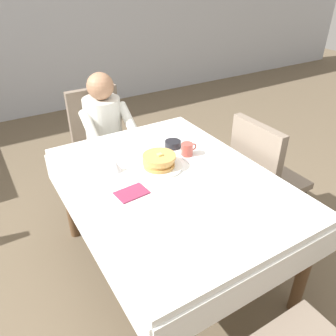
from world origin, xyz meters
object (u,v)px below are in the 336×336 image
(bowl_butter, at_px, (173,144))
(chair_right_side, at_px, (262,172))
(cup_coffee, at_px, (187,149))
(chair_diner, at_px, (100,136))
(dining_table_main, at_px, (172,191))
(syrup_pitcher, at_px, (115,166))
(spoon_near_edge, at_px, (186,196))
(knife_right_of_plate, at_px, (187,161))
(plate_breakfast, at_px, (159,167))
(diner_person, at_px, (105,128))
(fork_left_of_plate, at_px, (133,178))
(breakfast_stack, at_px, (159,160))

(bowl_butter, bearing_deg, chair_right_side, -30.91)
(cup_coffee, bearing_deg, chair_diner, 104.11)
(dining_table_main, bearing_deg, syrup_pitcher, 135.23)
(chair_diner, relative_size, spoon_near_edge, 6.20)
(dining_table_main, distance_m, knife_right_of_plate, 0.24)
(plate_breakfast, relative_size, cup_coffee, 2.48)
(syrup_pitcher, xyz_separation_m, knife_right_of_plate, (0.44, -0.12, -0.04))
(cup_coffee, relative_size, knife_right_of_plate, 0.57)
(dining_table_main, relative_size, plate_breakfast, 5.44)
(dining_table_main, distance_m, bowl_butter, 0.41)
(diner_person, bearing_deg, dining_table_main, 90.61)
(bowl_butter, bearing_deg, cup_coffee, -81.46)
(plate_breakfast, xyz_separation_m, cup_coffee, (0.24, 0.05, 0.03))
(syrup_pitcher, distance_m, spoon_near_edge, 0.49)
(fork_left_of_plate, bearing_deg, chair_diner, -14.08)
(breakfast_stack, bearing_deg, bowl_butter, 40.89)
(chair_right_side, distance_m, fork_left_of_plate, 0.99)
(breakfast_stack, bearing_deg, chair_right_side, -10.49)
(syrup_pitcher, height_order, knife_right_of_plate, syrup_pitcher)
(chair_right_side, bearing_deg, cup_coffee, -109.46)
(diner_person, height_order, fork_left_of_plate, diner_person)
(chair_right_side, xyz_separation_m, syrup_pitcher, (-1.02, 0.25, 0.25))
(cup_coffee, distance_m, bowl_butter, 0.15)
(cup_coffee, xyz_separation_m, bowl_butter, (-0.02, 0.14, -0.02))
(breakfast_stack, xyz_separation_m, syrup_pitcher, (-0.24, 0.10, -0.01))
(syrup_pitcher, relative_size, fork_left_of_plate, 0.44)
(spoon_near_edge, bearing_deg, dining_table_main, 78.68)
(fork_left_of_plate, xyz_separation_m, spoon_near_edge, (0.16, -0.31, 0.00))
(knife_right_of_plate, bearing_deg, chair_diner, 12.16)
(plate_breakfast, xyz_separation_m, syrup_pitcher, (-0.25, 0.10, 0.03))
(syrup_pitcher, relative_size, knife_right_of_plate, 0.40)
(chair_diner, xyz_separation_m, fork_left_of_plate, (-0.18, -1.05, 0.21))
(fork_left_of_plate, distance_m, knife_right_of_plate, 0.38)
(chair_diner, distance_m, fork_left_of_plate, 1.08)
(bowl_butter, bearing_deg, breakfast_stack, -139.11)
(cup_coffee, bearing_deg, chair_right_side, -19.46)
(dining_table_main, height_order, plate_breakfast, plate_breakfast)
(chair_right_side, xyz_separation_m, cup_coffee, (-0.53, 0.19, 0.25))
(diner_person, bearing_deg, cup_coffee, 106.64)
(chair_right_side, bearing_deg, dining_table_main, -90.00)
(cup_coffee, bearing_deg, breakfast_stack, -169.32)
(breakfast_stack, bearing_deg, fork_left_of_plate, -173.60)
(dining_table_main, xyz_separation_m, breakfast_stack, (-0.00, 0.14, 0.14))
(dining_table_main, xyz_separation_m, chair_diner, (-0.01, 1.17, -0.12))
(chair_right_side, relative_size, plate_breakfast, 3.32)
(syrup_pitcher, bearing_deg, fork_left_of_plate, -65.47)
(plate_breakfast, bearing_deg, breakfast_stack, 158.20)
(bowl_butter, bearing_deg, chair_diner, 105.05)
(chair_diner, height_order, bowl_butter, chair_diner)
(syrup_pitcher, bearing_deg, chair_diner, 75.51)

